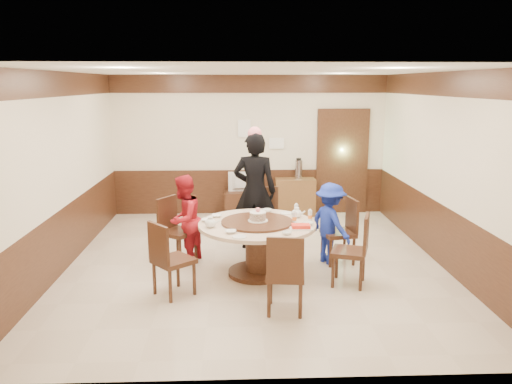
{
  "coord_description": "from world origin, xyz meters",
  "views": [
    {
      "loc": [
        -0.27,
        -7.07,
        2.63
      ],
      "look_at": [
        0.01,
        -0.05,
        1.1
      ],
      "focal_mm": 35.0,
      "sensor_mm": 36.0,
      "label": 1
    }
  ],
  "objects_px": {
    "person_red": "(184,220)",
    "birthday_cake": "(258,216)",
    "shrimp_platter": "(301,227)",
    "person_standing": "(255,191)",
    "television": "(246,182)",
    "person_blue": "(330,223)",
    "thermos": "(299,169)",
    "banquet_table": "(257,238)",
    "side_cabinet": "(295,197)",
    "tv_stand": "(246,204)"
  },
  "relations": [
    {
      "from": "person_standing",
      "to": "birthday_cake",
      "type": "height_order",
      "value": "person_standing"
    },
    {
      "from": "person_standing",
      "to": "shrimp_platter",
      "type": "height_order",
      "value": "person_standing"
    },
    {
      "from": "shrimp_platter",
      "to": "tv_stand",
      "type": "distance_m",
      "value": 3.62
    },
    {
      "from": "shrimp_platter",
      "to": "person_red",
      "type": "bearing_deg",
      "value": 152.39
    },
    {
      "from": "banquet_table",
      "to": "birthday_cake",
      "type": "height_order",
      "value": "birthday_cake"
    },
    {
      "from": "birthday_cake",
      "to": "thermos",
      "type": "relative_size",
      "value": 0.73
    },
    {
      "from": "shrimp_platter",
      "to": "television",
      "type": "distance_m",
      "value": 3.58
    },
    {
      "from": "banquet_table",
      "to": "side_cabinet",
      "type": "distance_m",
      "value": 3.36
    },
    {
      "from": "birthday_cake",
      "to": "side_cabinet",
      "type": "relative_size",
      "value": 0.35
    },
    {
      "from": "banquet_table",
      "to": "television",
      "type": "bearing_deg",
      "value": 91.75
    },
    {
      "from": "person_standing",
      "to": "television",
      "type": "height_order",
      "value": "person_standing"
    },
    {
      "from": "person_red",
      "to": "side_cabinet",
      "type": "xyz_separation_m",
      "value": [
        1.97,
        2.7,
        -0.29
      ]
    },
    {
      "from": "person_red",
      "to": "side_cabinet",
      "type": "relative_size",
      "value": 1.66
    },
    {
      "from": "banquet_table",
      "to": "person_red",
      "type": "xyz_separation_m",
      "value": [
        -1.06,
        0.53,
        0.13
      ]
    },
    {
      "from": "person_red",
      "to": "birthday_cake",
      "type": "relative_size",
      "value": 4.78
    },
    {
      "from": "person_blue",
      "to": "thermos",
      "type": "distance_m",
      "value": 2.81
    },
    {
      "from": "person_red",
      "to": "side_cabinet",
      "type": "distance_m",
      "value": 3.35
    },
    {
      "from": "banquet_table",
      "to": "person_blue",
      "type": "distance_m",
      "value": 1.19
    },
    {
      "from": "birthday_cake",
      "to": "thermos",
      "type": "distance_m",
      "value": 3.37
    },
    {
      "from": "birthday_cake",
      "to": "tv_stand",
      "type": "height_order",
      "value": "birthday_cake"
    },
    {
      "from": "birthday_cake",
      "to": "television",
      "type": "height_order",
      "value": "birthday_cake"
    },
    {
      "from": "banquet_table",
      "to": "shrimp_platter",
      "type": "distance_m",
      "value": 0.69
    },
    {
      "from": "person_standing",
      "to": "person_red",
      "type": "height_order",
      "value": "person_standing"
    },
    {
      "from": "banquet_table",
      "to": "thermos",
      "type": "height_order",
      "value": "thermos"
    },
    {
      "from": "side_cabinet",
      "to": "person_standing",
      "type": "bearing_deg",
      "value": -113.65
    },
    {
      "from": "television",
      "to": "birthday_cake",
      "type": "bearing_deg",
      "value": 88.02
    },
    {
      "from": "birthday_cake",
      "to": "television",
      "type": "relative_size",
      "value": 0.4
    },
    {
      "from": "person_red",
      "to": "television",
      "type": "bearing_deg",
      "value": -176.99
    },
    {
      "from": "person_blue",
      "to": "birthday_cake",
      "type": "relative_size",
      "value": 4.37
    },
    {
      "from": "person_red",
      "to": "person_blue",
      "type": "distance_m",
      "value": 2.17
    },
    {
      "from": "banquet_table",
      "to": "person_blue",
      "type": "relative_size",
      "value": 1.34
    },
    {
      "from": "shrimp_platter",
      "to": "side_cabinet",
      "type": "xyz_separation_m",
      "value": [
        0.34,
        3.55,
        -0.4
      ]
    },
    {
      "from": "person_standing",
      "to": "shrimp_platter",
      "type": "relative_size",
      "value": 6.28
    },
    {
      "from": "person_red",
      "to": "television",
      "type": "distance_m",
      "value": 2.84
    },
    {
      "from": "television",
      "to": "thermos",
      "type": "bearing_deg",
      "value": 177.71
    },
    {
      "from": "tv_stand",
      "to": "thermos",
      "type": "relative_size",
      "value": 2.24
    },
    {
      "from": "person_blue",
      "to": "tv_stand",
      "type": "distance_m",
      "value": 3.03
    },
    {
      "from": "birthday_cake",
      "to": "tv_stand",
      "type": "relative_size",
      "value": 0.33
    },
    {
      "from": "person_blue",
      "to": "tv_stand",
      "type": "xyz_separation_m",
      "value": [
        -1.2,
        2.76,
        -0.36
      ]
    },
    {
      "from": "person_standing",
      "to": "side_cabinet",
      "type": "distance_m",
      "value": 2.3
    },
    {
      "from": "banquet_table",
      "to": "side_cabinet",
      "type": "height_order",
      "value": "banquet_table"
    },
    {
      "from": "thermos",
      "to": "side_cabinet",
      "type": "bearing_deg",
      "value": 180.0
    },
    {
      "from": "person_red",
      "to": "person_blue",
      "type": "relative_size",
      "value": 1.09
    },
    {
      "from": "person_standing",
      "to": "person_blue",
      "type": "bearing_deg",
      "value": 154.53
    },
    {
      "from": "banquet_table",
      "to": "tv_stand",
      "type": "relative_size",
      "value": 1.91
    },
    {
      "from": "thermos",
      "to": "birthday_cake",
      "type": "bearing_deg",
      "value": -106.58
    },
    {
      "from": "banquet_table",
      "to": "person_blue",
      "type": "xyz_separation_m",
      "value": [
        1.1,
        0.44,
        0.07
      ]
    },
    {
      "from": "tv_stand",
      "to": "person_standing",
      "type": "bearing_deg",
      "value": -86.91
    },
    {
      "from": "television",
      "to": "thermos",
      "type": "height_order",
      "value": "thermos"
    },
    {
      "from": "person_red",
      "to": "thermos",
      "type": "height_order",
      "value": "person_red"
    }
  ]
}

